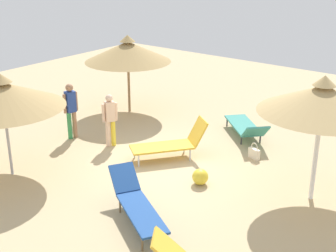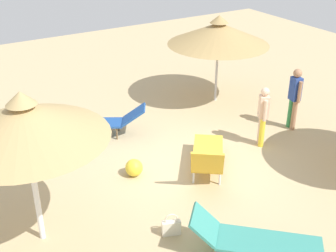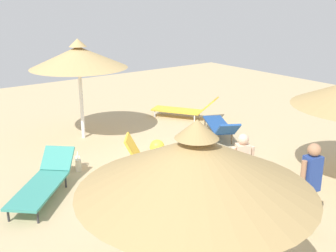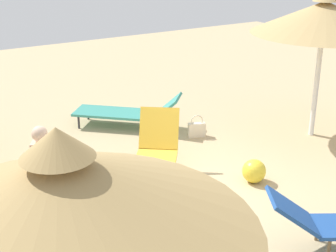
% 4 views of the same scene
% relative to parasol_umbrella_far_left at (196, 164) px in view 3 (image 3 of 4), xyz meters
% --- Properties ---
extents(ground, '(24.00, 24.00, 0.10)m').
position_rel_parasol_umbrella_far_left_xyz_m(ground, '(2.68, 3.64, -2.14)').
color(ground, tan).
extents(parasol_umbrella_far_left, '(2.86, 2.86, 2.63)m').
position_rel_parasol_umbrella_far_left_xyz_m(parasol_umbrella_far_left, '(0.00, 0.00, 0.00)').
color(parasol_umbrella_far_left, olive).
rests_on(parasol_umbrella_far_left, ground).
extents(parasol_umbrella_far_right, '(2.71, 2.71, 2.86)m').
position_rel_parasol_umbrella_far_left_xyz_m(parasol_umbrella_far_right, '(1.94, 7.25, 0.25)').
color(parasol_umbrella_far_right, white).
rests_on(parasol_umbrella_far_right, ground).
extents(lounge_chair_front, '(1.67, 2.30, 0.81)m').
position_rel_parasol_umbrella_far_left_xyz_m(lounge_chair_front, '(5.03, 4.75, -1.68)').
color(lounge_chair_front, '#1E478C').
rests_on(lounge_chair_front, ground).
extents(lounge_chair_back, '(2.00, 2.08, 0.74)m').
position_rel_parasol_umbrella_far_left_xyz_m(lounge_chair_back, '(-0.35, 4.32, -1.75)').
color(lounge_chair_back, teal).
rests_on(lounge_chair_back, ground).
extents(lounge_chair_near_left, '(2.00, 1.74, 1.03)m').
position_rel_parasol_umbrella_far_left_xyz_m(lounge_chair_near_left, '(2.13, 3.48, -1.64)').
color(lounge_chair_near_left, gold).
rests_on(lounge_chair_near_left, ground).
extents(lounge_chair_center, '(1.71, 2.20, 0.79)m').
position_rel_parasol_umbrella_far_left_xyz_m(lounge_chair_center, '(5.59, 7.01, -1.76)').
color(lounge_chair_center, gold).
rests_on(lounge_chair_center, ground).
extents(person_standing_edge, '(0.45, 0.27, 1.66)m').
position_rel_parasol_umbrella_far_left_xyz_m(person_standing_edge, '(2.80, 0.27, -1.15)').
color(person_standing_edge, '#A57554').
rests_on(person_standing_edge, ground).
extents(person_standing_far_left, '(0.40, 0.32, 1.52)m').
position_rel_parasol_umbrella_far_left_xyz_m(person_standing_far_left, '(2.53, 1.58, -1.24)').
color(person_standing_far_left, beige).
rests_on(person_standing_far_left, ground).
extents(handbag, '(0.23, 0.36, 0.46)m').
position_rel_parasol_umbrella_far_left_xyz_m(handbag, '(0.82, 5.22, -1.93)').
color(handbag, beige).
rests_on(handbag, ground).
extents(beach_ball, '(0.39, 0.39, 0.39)m').
position_rel_parasol_umbrella_far_left_xyz_m(beach_ball, '(2.91, 4.90, -1.90)').
color(beach_ball, yellow).
rests_on(beach_ball, ground).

